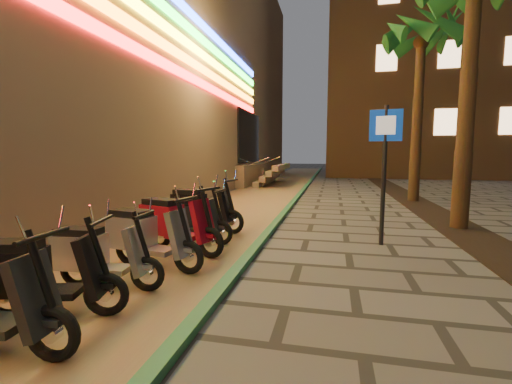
% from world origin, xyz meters
% --- Properties ---
extents(parking_strip, '(3.40, 60.00, 0.01)m').
position_xyz_m(parking_strip, '(-2.60, 10.00, 0.01)').
color(parking_strip, '#8C7251').
rests_on(parking_strip, ground).
extents(green_curb, '(0.18, 60.00, 0.10)m').
position_xyz_m(green_curb, '(-0.90, 10.00, 0.05)').
color(green_curb, '#296D41').
rests_on(green_curb, ground).
extents(planting_strip, '(1.20, 40.00, 0.02)m').
position_xyz_m(planting_strip, '(3.60, 5.00, 0.01)').
color(planting_strip, black).
rests_on(planting_strip, ground).
extents(apartment_block, '(18.00, 16.06, 25.00)m').
position_xyz_m(apartment_block, '(9.00, 32.00, 12.50)').
color(apartment_block, brown).
rests_on(apartment_block, ground).
extents(palm_d, '(2.97, 3.02, 7.16)m').
position_xyz_m(palm_d, '(3.60, 12.00, 5.94)').
color(palm_d, '#472D19').
rests_on(palm_d, ground).
extents(pedestrian_sign, '(0.61, 0.14, 2.78)m').
position_xyz_m(pedestrian_sign, '(1.50, 4.94, 1.80)').
color(pedestrian_sign, black).
rests_on(pedestrian_sign, ground).
extents(scooter_5, '(1.64, 0.81, 1.16)m').
position_xyz_m(scooter_5, '(-2.72, 0.82, 0.50)').
color(scooter_5, black).
rests_on(scooter_5, ground).
extents(scooter_6, '(1.55, 0.54, 1.09)m').
position_xyz_m(scooter_6, '(-2.61, 1.71, 0.48)').
color(scooter_6, black).
rests_on(scooter_6, ground).
extents(scooter_7, '(1.73, 0.74, 1.22)m').
position_xyz_m(scooter_7, '(-2.42, 2.63, 0.53)').
color(scooter_7, black).
rests_on(scooter_7, ground).
extents(scooter_8, '(1.81, 0.95, 1.29)m').
position_xyz_m(scooter_8, '(-2.40, 3.57, 0.56)').
color(scooter_8, black).
rests_on(scooter_8, ground).
extents(scooter_9, '(1.64, 0.62, 1.15)m').
position_xyz_m(scooter_9, '(-2.43, 4.29, 0.50)').
color(scooter_9, black).
rests_on(scooter_9, ground).
extents(scooter_10, '(1.84, 0.75, 1.29)m').
position_xyz_m(scooter_10, '(-2.57, 5.29, 0.56)').
color(scooter_10, black).
rests_on(scooter_10, ground).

